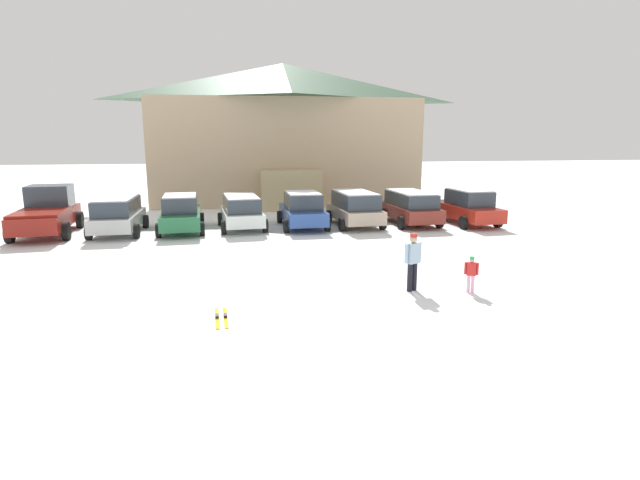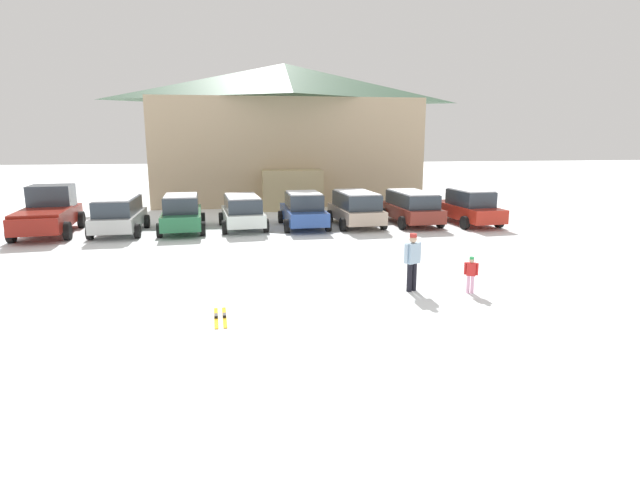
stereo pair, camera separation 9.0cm
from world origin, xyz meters
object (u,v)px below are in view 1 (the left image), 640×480
(parked_blue_hatchback, at_px, (303,210))
(parked_red_sedan, at_px, (467,207))
(parked_silver_wagon, at_px, (118,214))
(parked_beige_suv, at_px, (355,208))
(ski_lodge, at_px, (284,132))
(skier_adult_in_blue_parka, at_px, (413,259))
(pickup_truck, at_px, (47,212))
(skier_child_in_red_jacket, at_px, (471,273))
(pair_of_skis, at_px, (221,317))
(parked_white_suv, at_px, (242,211))
(parked_green_coupe, at_px, (181,213))
(parked_maroon_van, at_px, (410,206))

(parked_blue_hatchback, distance_m, parked_red_sedan, 8.37)
(parked_silver_wagon, xyz_separation_m, parked_beige_suv, (11.10, 0.21, 0.02))
(ski_lodge, bearing_deg, skier_adult_in_blue_parka, -86.34)
(pickup_truck, xyz_separation_m, skier_adult_in_blue_parka, (13.32, -11.02, -0.05))
(skier_child_in_red_jacket, bearing_deg, parked_beige_suv, 93.30)
(parked_beige_suv, bearing_deg, pair_of_skis, -117.29)
(pair_of_skis, bearing_deg, ski_lodge, 80.70)
(parked_blue_hatchback, xyz_separation_m, pair_of_skis, (-3.63, -12.15, -0.84))
(skier_adult_in_blue_parka, distance_m, skier_child_in_red_jacket, 1.67)
(parked_silver_wagon, bearing_deg, ski_lodge, 53.62)
(parked_white_suv, bearing_deg, pair_of_skis, -93.26)
(parked_green_coupe, relative_size, parked_red_sedan, 0.97)
(ski_lodge, bearing_deg, parked_red_sedan, -56.03)
(parked_red_sedan, bearing_deg, skier_adult_in_blue_parka, -122.65)
(ski_lodge, bearing_deg, parked_beige_suv, -78.64)
(parked_white_suv, xyz_separation_m, parked_red_sedan, (11.29, -0.47, 0.01))
(ski_lodge, height_order, parked_green_coupe, ski_lodge)
(parked_blue_hatchback, height_order, parked_red_sedan, parked_red_sedan)
(parked_silver_wagon, xyz_separation_m, parked_green_coupe, (2.77, 0.13, -0.04))
(ski_lodge, bearing_deg, parked_maroon_van, -65.79)
(parked_green_coupe, relative_size, skier_child_in_red_jacket, 4.39)
(parked_red_sedan, distance_m, skier_adult_in_blue_parka, 12.35)
(parked_red_sedan, bearing_deg, skier_child_in_red_jacket, -115.16)
(parked_beige_suv, bearing_deg, parked_white_suv, 178.62)
(ski_lodge, xyz_separation_m, skier_child_in_red_jacket, (2.99, -22.89, -4.10))
(parked_blue_hatchback, height_order, pickup_truck, pickup_truck)
(skier_adult_in_blue_parka, bearing_deg, skier_child_in_red_jacket, -16.75)
(parked_silver_wagon, bearing_deg, pair_of_skis, -67.74)
(parked_green_coupe, xyz_separation_m, pair_of_skis, (2.10, -12.02, -0.84))
(parked_blue_hatchback, height_order, skier_adult_in_blue_parka, parked_blue_hatchback)
(ski_lodge, height_order, pair_of_skis, ski_lodge)
(parked_silver_wagon, bearing_deg, parked_green_coupe, 2.70)
(parked_green_coupe, xyz_separation_m, parked_maroon_van, (11.22, 0.14, 0.04))
(parked_maroon_van, bearing_deg, pickup_truck, 179.27)
(parked_green_coupe, distance_m, parked_red_sedan, 14.09)
(pickup_truck, bearing_deg, parked_maroon_van, -0.73)
(ski_lodge, relative_size, parked_green_coupe, 3.90)
(parked_white_suv, relative_size, pair_of_skis, 2.88)
(parked_silver_wagon, xyz_separation_m, skier_child_in_red_jacket, (11.75, -11.00, -0.31))
(parked_red_sedan, bearing_deg, pair_of_skis, -135.57)
(ski_lodge, bearing_deg, parked_silver_wagon, -126.38)
(pickup_truck, distance_m, skier_child_in_red_jacket, 18.80)
(parked_beige_suv, bearing_deg, pickup_truck, 178.89)
(parked_maroon_van, xyz_separation_m, skier_child_in_red_jacket, (-2.23, -11.27, -0.31))
(parked_white_suv, relative_size, parked_blue_hatchback, 0.95)
(parked_maroon_van, bearing_deg, ski_lodge, 114.21)
(parked_green_coupe, height_order, parked_white_suv, parked_green_coupe)
(ski_lodge, xyz_separation_m, pair_of_skis, (-3.89, -23.77, -4.67))
(parked_blue_hatchback, xyz_separation_m, skier_child_in_red_jacket, (3.25, -11.26, -0.27))
(skier_child_in_red_jacket, bearing_deg, pickup_truck, 142.33)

